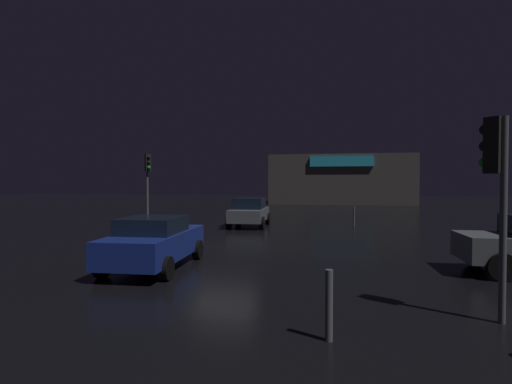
{
  "coord_description": "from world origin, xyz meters",
  "views": [
    {
      "loc": [
        3.83,
        -14.17,
        2.48
      ],
      "look_at": [
        0.39,
        4.83,
        2.01
      ],
      "focal_mm": 26.31,
      "sensor_mm": 36.0,
      "label": 1
    }
  ],
  "objects_px": {
    "car_far": "(155,241)",
    "car_crossing": "(249,212)",
    "traffic_signal_opposite": "(496,169)",
    "traffic_signal_main": "(148,174)",
    "store_building": "(340,180)"
  },
  "relations": [
    {
      "from": "car_far",
      "to": "car_crossing",
      "type": "bearing_deg",
      "value": 86.21
    },
    {
      "from": "traffic_signal_opposite",
      "to": "car_crossing",
      "type": "bearing_deg",
      "value": 117.92
    },
    {
      "from": "traffic_signal_opposite",
      "to": "car_far",
      "type": "distance_m",
      "value": 8.62
    },
    {
      "from": "car_crossing",
      "to": "car_far",
      "type": "bearing_deg",
      "value": -93.79
    },
    {
      "from": "traffic_signal_main",
      "to": "car_crossing",
      "type": "height_order",
      "value": "traffic_signal_main"
    },
    {
      "from": "traffic_signal_main",
      "to": "traffic_signal_opposite",
      "type": "bearing_deg",
      "value": -45.79
    },
    {
      "from": "car_far",
      "to": "traffic_signal_opposite",
      "type": "bearing_deg",
      "value": -20.18
    },
    {
      "from": "traffic_signal_main",
      "to": "car_far",
      "type": "relative_size",
      "value": 1.01
    },
    {
      "from": "store_building",
      "to": "traffic_signal_opposite",
      "type": "xyz_separation_m",
      "value": [
        1.08,
        -38.98,
        -0.16
      ]
    },
    {
      "from": "car_far",
      "to": "car_crossing",
      "type": "distance_m",
      "value": 10.67
    },
    {
      "from": "store_building",
      "to": "traffic_signal_opposite",
      "type": "relative_size",
      "value": 4.51
    },
    {
      "from": "traffic_signal_opposite",
      "to": "traffic_signal_main",
      "type": "bearing_deg",
      "value": 134.21
    },
    {
      "from": "traffic_signal_main",
      "to": "store_building",
      "type": "bearing_deg",
      "value": 63.57
    },
    {
      "from": "store_building",
      "to": "car_crossing",
      "type": "distance_m",
      "value": 26.24
    },
    {
      "from": "car_far",
      "to": "store_building",
      "type": "bearing_deg",
      "value": 79.33
    }
  ]
}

